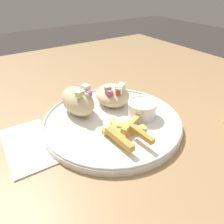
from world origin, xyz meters
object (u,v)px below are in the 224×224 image
(plate, at_px, (112,121))
(pita_sandwich_far, at_px, (113,95))
(fries_pile, at_px, (125,132))
(pita_sandwich_near, at_px, (78,101))
(sauce_ramekin, at_px, (142,108))

(plate, relative_size, pita_sandwich_far, 2.58)
(plate, height_order, fries_pile, fries_pile)
(pita_sandwich_near, xyz_separation_m, fries_pile, (0.13, 0.04, -0.02))
(plate, xyz_separation_m, sauce_ramekin, (0.03, 0.07, 0.03))
(pita_sandwich_far, height_order, fries_pile, pita_sandwich_far)
(pita_sandwich_near, xyz_separation_m, pita_sandwich_far, (0.01, 0.09, -0.01))
(plate, height_order, pita_sandwich_far, pita_sandwich_far)
(plate, xyz_separation_m, pita_sandwich_near, (-0.07, -0.05, 0.04))
(plate, bearing_deg, pita_sandwich_far, 145.08)
(sauce_ramekin, bearing_deg, plate, -112.33)
(pita_sandwich_near, distance_m, sauce_ramekin, 0.15)
(sauce_ramekin, bearing_deg, pita_sandwich_near, -130.25)
(plate, bearing_deg, sauce_ramekin, 67.67)
(pita_sandwich_far, xyz_separation_m, fries_pile, (0.13, -0.06, -0.01))
(plate, xyz_separation_m, fries_pile, (0.06, -0.01, 0.02))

